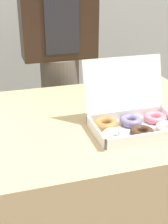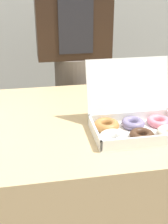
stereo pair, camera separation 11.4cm
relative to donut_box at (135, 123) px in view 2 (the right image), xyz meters
name	(u,v)px [view 2 (the right image)]	position (x,y,z in m)	size (l,w,h in m)	color
table	(92,189)	(-0.13, 0.15, -0.41)	(1.14, 0.82, 0.75)	tan
donut_box	(135,123)	(0.00, 0.00, 0.00)	(0.34, 0.29, 0.25)	white
person_customer	(74,56)	(-0.11, 0.79, 0.06)	(0.42, 0.23, 1.59)	#665B51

